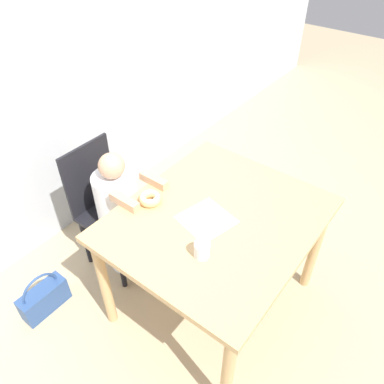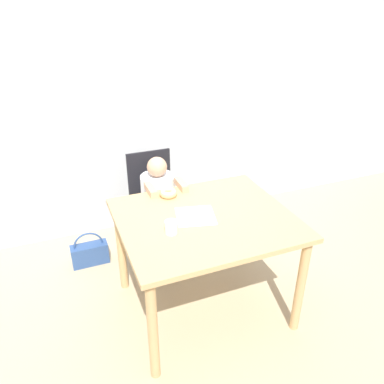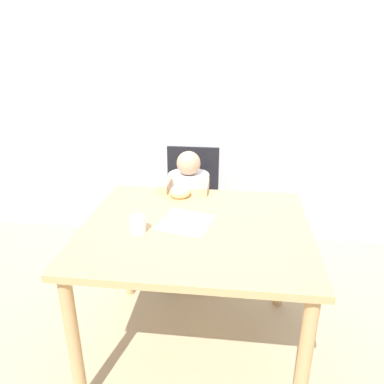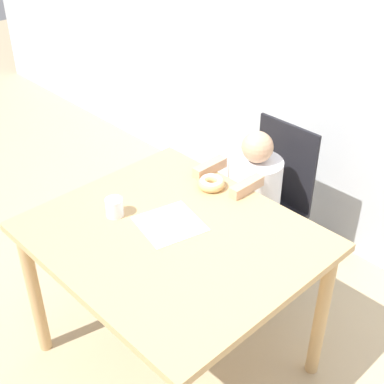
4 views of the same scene
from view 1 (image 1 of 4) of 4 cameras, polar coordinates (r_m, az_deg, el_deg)
ground_plane at (r=2.58m, az=3.15°, el=-16.04°), size 12.00×12.00×0.00m
wall_back at (r=2.59m, az=-21.94°, el=17.29°), size 8.00×0.05×2.50m
dining_table at (r=2.06m, az=3.81°, el=-5.77°), size 1.12×0.96×0.77m
chair at (r=2.54m, az=-12.73°, el=-2.57°), size 0.37×0.42×0.91m
child_figure at (r=2.46m, az=-10.82°, el=-3.70°), size 0.28×0.44×0.95m
donut at (r=2.07m, az=-6.40°, el=-0.96°), size 0.13×0.13×0.05m
napkin at (r=1.97m, az=2.21°, el=-4.20°), size 0.30×0.30×0.00m
handbag at (r=2.63m, az=-21.65°, el=-14.78°), size 0.31×0.11×0.31m
cup at (r=1.77m, az=1.53°, el=-8.82°), size 0.08×0.08×0.08m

